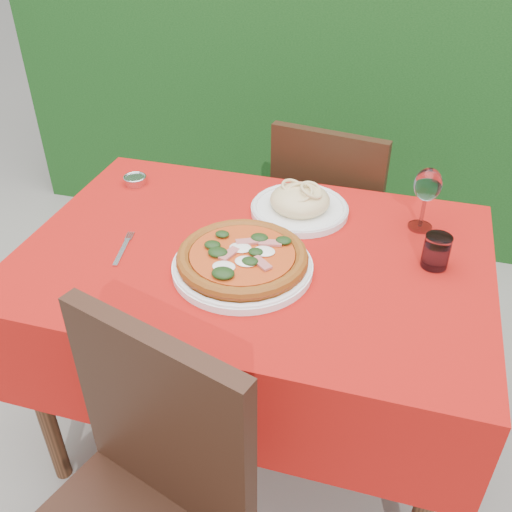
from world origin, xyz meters
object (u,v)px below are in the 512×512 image
(chair_far, at_px, (331,218))
(steel_ramekin, at_px, (135,181))
(pasta_plate, at_px, (300,204))
(pizza_plate, at_px, (242,260))
(water_glass, at_px, (436,253))
(wine_glass, at_px, (427,187))
(fork, at_px, (122,252))
(chair_near, at_px, (136,511))

(chair_far, relative_size, steel_ramekin, 13.01)
(pasta_plate, height_order, steel_ramekin, pasta_plate)
(pizza_plate, xyz_separation_m, pasta_plate, (0.08, 0.33, -0.00))
(water_glass, distance_m, wine_glass, 0.21)
(chair_far, xyz_separation_m, wine_glass, (0.31, -0.37, 0.37))
(pasta_plate, xyz_separation_m, fork, (-0.42, -0.34, -0.03))
(wine_glass, bearing_deg, chair_near, -117.71)
(chair_far, xyz_separation_m, pizza_plate, (-0.13, -0.71, 0.27))
(pizza_plate, distance_m, pasta_plate, 0.33)
(pizza_plate, bearing_deg, chair_near, -95.02)
(fork, height_order, steel_ramekin, steel_ramekin)
(chair_near, xyz_separation_m, steel_ramekin, (-0.43, 0.93, 0.22))
(pizza_plate, distance_m, steel_ramekin, 0.59)
(pizza_plate, bearing_deg, steel_ramekin, 143.41)
(water_glass, distance_m, steel_ramekin, 0.97)
(wine_glass, bearing_deg, fork, -155.25)
(water_glass, height_order, fork, water_glass)
(pizza_plate, relative_size, steel_ramekin, 5.31)
(pasta_plate, distance_m, wine_glass, 0.37)
(chair_far, height_order, pizza_plate, chair_far)
(fork, distance_m, steel_ramekin, 0.39)
(chair_far, distance_m, steel_ramekin, 0.74)
(chair_near, distance_m, chair_far, 1.30)
(water_glass, bearing_deg, pizza_plate, -161.73)
(chair_near, height_order, chair_far, chair_near)
(water_glass, bearing_deg, pasta_plate, 157.01)
(pasta_plate, relative_size, fork, 1.67)
(chair_near, xyz_separation_m, wine_glass, (0.48, 0.92, 0.34))
(steel_ramekin, bearing_deg, water_glass, -11.68)
(chair_near, bearing_deg, chair_far, 99.62)
(pasta_plate, bearing_deg, pizza_plate, -103.52)
(steel_ramekin, bearing_deg, wine_glass, -0.93)
(pizza_plate, bearing_deg, chair_far, 79.94)
(water_glass, bearing_deg, wine_glass, 103.59)
(water_glass, relative_size, steel_ramekin, 1.33)
(fork, bearing_deg, wine_glass, 13.71)
(chair_far, height_order, fork, chair_far)
(wine_glass, bearing_deg, pasta_plate, -177.81)
(water_glass, relative_size, fork, 0.52)
(pasta_plate, xyz_separation_m, wine_glass, (0.35, 0.01, 0.10))
(chair_far, relative_size, pizza_plate, 2.45)
(wine_glass, xyz_separation_m, steel_ramekin, (-0.91, 0.01, -0.12))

